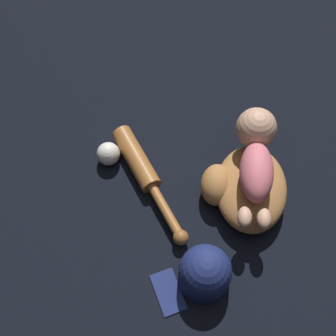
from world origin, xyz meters
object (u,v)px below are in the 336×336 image
Objects in this scene: baseball_bat at (143,171)px; baseball_cap at (204,273)px; baseball_glove at (245,187)px; baseball at (108,154)px; baby_figure at (256,153)px.

baseball_cap reaches higher than baseball_bat.
baseball_glove is 0.43m from baseball.
baseball_bat is (-0.07, 0.30, -0.02)m from baseball_glove.
baby_figure is 4.82× the size of baseball.
baby_figure is 0.36m from baseball_cap.
baby_figure reaches higher than baseball.
baseball is at bearing 98.48° from baseball_glove.
baseball_glove is 0.93× the size of baseball_bat.
baseball_glove is 0.96× the size of baby_figure.
baseball_glove reaches higher than baseball_bat.
baseball is at bearing 87.11° from baseball_bat.
baseball_cap is (-0.22, -0.42, 0.02)m from baseball.
baby_figure reaches higher than baseball_glove.
baby_figure reaches higher than baseball_cap.
baseball_glove is 0.12m from baby_figure.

